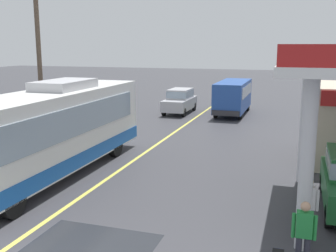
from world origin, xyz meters
The scene contains 8 objects.
ground centered at (0.00, 20.00, 0.00)m, with size 120.00×120.00×0.00m, color #38383D.
lane_divider_stripe centered at (0.00, 15.00, 0.00)m, with size 0.16×50.00×0.01m, color #D8CC4C.
coach_bus_main centered at (-2.17, 6.73, 1.72)m, with size 2.60×11.04×3.69m.
minibus_opposing_lane centered at (2.25, 23.48, 1.47)m, with size 2.04×6.13×2.44m.
pedestrian_near_pump centered at (7.25, 4.20, 0.93)m, with size 0.55×0.22×1.66m.
pedestrian_by_shop centered at (7.14, 2.45, 0.93)m, with size 0.55×0.22×1.66m.
car_trailing_behind_bus centered at (-1.64, 22.76, 1.01)m, with size 1.70×4.20×1.82m.
utility_pole_roadside centered at (-5.93, 11.52, 4.46)m, with size 1.80×0.24×8.56m.
Camera 1 is at (6.82, -6.61, 5.08)m, focal length 43.55 mm.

